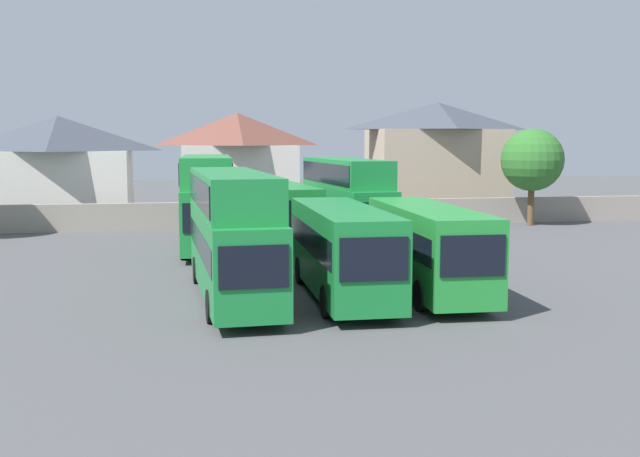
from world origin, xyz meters
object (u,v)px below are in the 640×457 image
object	(u,v)px
bus_2	(342,246)
bus_4	(207,197)
house_terrace_centre	(238,164)
bus_5	(279,212)
house_terrace_left	(59,168)
bus_6	(346,197)
house_terrace_right	(437,158)
tree_behind_wall	(532,160)
bus_3	(427,244)
bus_1	(232,228)

from	to	relation	value
bus_2	bus_4	distance (m)	14.51
house_terrace_centre	bus_4	bearing A→B (deg)	-100.08
bus_5	house_terrace_left	distance (m)	21.53
bus_6	house_terrace_right	size ratio (longest dim) A/B	0.99
house_terrace_left	tree_behind_wall	xyz separation A→B (m)	(32.48, -8.44, 0.62)
bus_4	house_terrace_centre	xyz separation A→B (m)	(3.03, 17.05, 1.22)
bus_6	house_terrace_centre	size ratio (longest dim) A/B	1.22
tree_behind_wall	bus_4	bearing A→B (deg)	-160.82
bus_4	tree_behind_wall	world-z (taller)	tree_behind_wall
bus_3	house_terrace_centre	xyz separation A→B (m)	(-4.86, 30.56, 2.14)
bus_5	house_terrace_left	bearing A→B (deg)	-143.84
bus_3	bus_6	world-z (taller)	bus_6
bus_2	bus_5	bearing A→B (deg)	-176.46
bus_4	bus_6	xyz separation A→B (m)	(7.69, 0.00, -0.10)
bus_5	house_terrace_left	xyz separation A→B (m)	(-13.77, 16.44, 1.89)
bus_1	bus_5	distance (m)	13.56
bus_1	bus_6	distance (m)	15.12
house_terrace_left	house_terrace_centre	world-z (taller)	house_terrace_centre
house_terrace_right	tree_behind_wall	bearing A→B (deg)	-67.17
bus_6	house_terrace_right	xyz separation A→B (m)	(11.14, 16.80, 1.77)
tree_behind_wall	house_terrace_left	bearing A→B (deg)	165.44
tree_behind_wall	bus_1	bearing A→B (deg)	-136.47
bus_5	bus_6	xyz separation A→B (m)	(3.80, 0.15, 0.73)
house_terrace_left	house_terrace_centre	bearing A→B (deg)	3.36
bus_2	bus_3	xyz separation A→B (m)	(3.44, 0.28, -0.03)
bus_1	bus_6	size ratio (longest dim) A/B	1.08
bus_1	bus_2	distance (m)	4.16
bus_5	house_terrace_right	distance (m)	22.74
bus_1	bus_5	xyz separation A→B (m)	(3.49, 13.09, -0.66)
bus_1	bus_4	bearing A→B (deg)	179.63
bus_4	bus_1	bearing A→B (deg)	4.26
bus_6	house_terrace_centre	distance (m)	17.72
tree_behind_wall	bus_3	bearing A→B (deg)	-124.54
bus_3	house_terrace_right	xyz separation A→B (m)	(10.93, 30.31, 2.60)
bus_6	house_terrace_left	size ratio (longest dim) A/B	1.03
bus_3	house_terrace_centre	world-z (taller)	house_terrace_centre
bus_4	bus_5	world-z (taller)	bus_4
house_terrace_centre	house_terrace_right	size ratio (longest dim) A/B	0.82
bus_3	bus_4	distance (m)	15.67
bus_6	tree_behind_wall	world-z (taller)	tree_behind_wall
bus_5	bus_2	bearing A→B (deg)	-1.40
bus_6	bus_5	bearing A→B (deg)	-91.97
bus_4	house_terrace_left	world-z (taller)	house_terrace_left
house_terrace_left	house_terrace_centre	distance (m)	12.94
house_terrace_right	tree_behind_wall	xyz separation A→B (m)	(3.77, -8.95, 0.01)
bus_4	tree_behind_wall	distance (m)	23.98
bus_5	house_terrace_centre	bearing A→B (deg)	179.05
bus_2	bus_6	world-z (taller)	bus_6
bus_3	tree_behind_wall	bearing A→B (deg)	147.67
house_terrace_centre	tree_behind_wall	size ratio (longest dim) A/B	1.32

